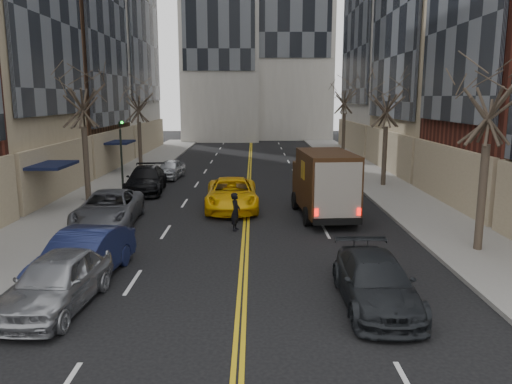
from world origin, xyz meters
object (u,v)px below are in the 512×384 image
taxi (232,194)px  pedestrian (236,212)px  ups_truck (324,184)px  observer_sedan (376,282)px

taxi → pedestrian: 4.27m
ups_truck → taxi: size_ratio=1.06×
ups_truck → taxi: ups_truck is taller
ups_truck → pedestrian: 4.90m
observer_sedan → pedestrian: 9.13m
taxi → pedestrian: (0.35, -4.25, 0.05)m
ups_truck → observer_sedan: (0.02, -10.48, -0.94)m
taxi → pedestrian: pedestrian is taller
ups_truck → observer_sedan: bearing=-94.0°
ups_truck → taxi: 4.99m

